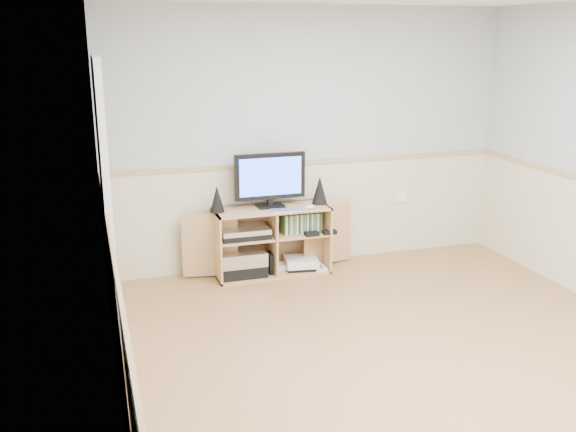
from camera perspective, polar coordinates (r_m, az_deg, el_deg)
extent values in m
cube|color=tan|center=(4.71, 11.24, -12.77)|extent=(4.00, 4.50, 0.02)
cube|color=#AFB8BE|center=(3.72, -15.94, 0.16)|extent=(0.02, 4.50, 2.50)
cube|color=#AFB8BE|center=(6.29, 1.94, 6.88)|extent=(4.00, 0.02, 2.50)
cube|color=beige|center=(6.43, 1.93, 0.24)|extent=(4.00, 0.01, 1.00)
cube|color=tan|center=(6.30, 2.00, 4.78)|extent=(4.00, 0.02, 0.04)
cube|color=silver|center=(5.04, -15.96, 1.20)|extent=(0.03, 0.82, 2.00)
cube|color=tan|center=(6.24, -1.43, -4.98)|extent=(1.09, 0.41, 0.02)
cube|color=tan|center=(6.04, -1.47, 0.62)|extent=(1.09, 0.41, 0.02)
cube|color=tan|center=(6.02, -6.34, -2.68)|extent=(0.02, 0.41, 0.65)
cube|color=tan|center=(6.30, 3.22, -1.77)|extent=(0.02, 0.41, 0.65)
cube|color=tan|center=(6.31, -1.94, -1.71)|extent=(1.09, 0.02, 0.65)
cube|color=tan|center=(6.13, -1.45, -2.22)|extent=(0.02, 0.39, 0.61)
cube|color=tan|center=(6.05, -3.93, -1.96)|extent=(0.51, 0.37, 0.02)
cube|color=tan|center=(6.19, 0.96, -1.50)|extent=(0.51, 0.37, 0.02)
cube|color=tan|center=(6.05, -6.95, -2.57)|extent=(0.52, 0.11, 0.61)
cube|color=tan|center=(6.36, 3.51, -1.59)|extent=(0.52, 0.11, 0.61)
cube|color=black|center=(6.09, -1.60, 0.92)|extent=(0.25, 0.18, 0.02)
cube|color=black|center=(6.08, -1.61, 1.29)|extent=(0.05, 0.04, 0.06)
cube|color=black|center=(6.02, -1.62, 3.57)|extent=(0.68, 0.05, 0.43)
cube|color=#2F58F9|center=(5.99, -1.55, 3.51)|extent=(0.60, 0.01, 0.36)
cone|color=black|center=(5.91, -6.33, 1.52)|extent=(0.13, 0.13, 0.25)
cone|color=black|center=(6.18, 2.83, 2.34)|extent=(0.15, 0.15, 0.27)
cube|color=silver|center=(5.95, 0.07, 0.54)|extent=(0.34, 0.16, 0.01)
ellipsoid|color=white|center=(6.01, 1.96, 0.80)|extent=(0.11, 0.09, 0.04)
cube|color=black|center=(6.14, -4.24, -4.71)|extent=(0.46, 0.34, 0.11)
cube|color=silver|center=(6.10, -4.26, -3.65)|extent=(0.46, 0.34, 0.13)
cube|color=black|center=(6.04, -3.93, -1.64)|extent=(0.46, 0.32, 0.05)
cube|color=silver|center=(6.03, -3.94, -1.21)|extent=(0.46, 0.32, 0.05)
cube|color=black|center=(6.15, -1.59, -4.20)|extent=(0.04, 0.14, 0.20)
cube|color=white|center=(6.30, 0.00, -4.44)|extent=(0.23, 0.19, 0.05)
cube|color=black|center=(6.29, 1.18, -4.54)|extent=(0.33, 0.28, 0.03)
cube|color=white|center=(6.27, 1.18, -4.07)|extent=(0.34, 0.30, 0.08)
cube|color=white|center=(6.29, 3.15, -4.59)|extent=(0.04, 0.14, 0.03)
cube|color=white|center=(6.42, 2.47, -4.14)|extent=(0.09, 0.15, 0.03)
cube|color=#3F8C3F|center=(6.15, 1.20, -0.60)|extent=(0.38, 0.13, 0.19)
cube|color=white|center=(6.78, 9.97, 1.70)|extent=(0.12, 0.03, 0.12)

